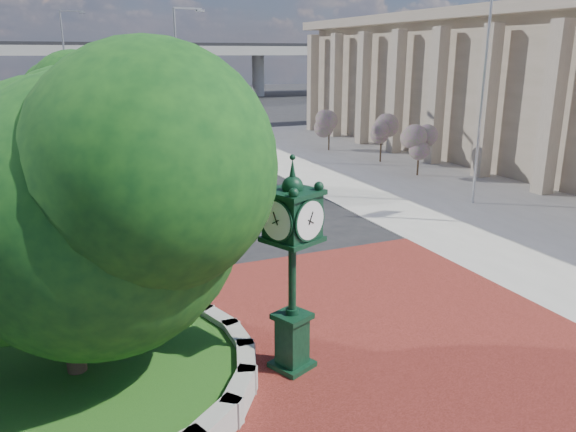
{
  "coord_description": "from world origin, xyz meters",
  "views": [
    {
      "loc": [
        -5.08,
        -10.23,
        6.2
      ],
      "look_at": [
        0.02,
        1.5,
        2.47
      ],
      "focal_mm": 35.0,
      "sensor_mm": 36.0,
      "label": 1
    }
  ],
  "objects_px": {
    "post_clock": "(292,259)",
    "parked_car": "(149,118)",
    "street_lamp_far": "(68,59)",
    "street_lamp_near": "(180,72)",
    "flagpole_b": "(484,85)"
  },
  "relations": [
    {
      "from": "street_lamp_near",
      "to": "post_clock",
      "type": "bearing_deg",
      "value": -98.45
    },
    {
      "from": "flagpole_b",
      "to": "post_clock",
      "type": "bearing_deg",
      "value": -144.44
    },
    {
      "from": "post_clock",
      "to": "parked_car",
      "type": "relative_size",
      "value": 0.92
    },
    {
      "from": "post_clock",
      "to": "street_lamp_far",
      "type": "bearing_deg",
      "value": 91.83
    },
    {
      "from": "post_clock",
      "to": "flagpole_b",
      "type": "xyz_separation_m",
      "value": [
        12.37,
        8.84,
        2.56
      ]
    },
    {
      "from": "post_clock",
      "to": "flagpole_b",
      "type": "bearing_deg",
      "value": 35.56
    },
    {
      "from": "street_lamp_near",
      "to": "parked_car",
      "type": "bearing_deg",
      "value": 87.37
    },
    {
      "from": "flagpole_b",
      "to": "street_lamp_near",
      "type": "xyz_separation_m",
      "value": [
        -8.75,
        15.51,
        0.16
      ]
    },
    {
      "from": "parked_car",
      "to": "flagpole_b",
      "type": "height_order",
      "value": "flagpole_b"
    },
    {
      "from": "parked_car",
      "to": "flagpole_b",
      "type": "xyz_separation_m",
      "value": [
        8.03,
        -31.23,
        4.14
      ]
    },
    {
      "from": "post_clock",
      "to": "street_lamp_far",
      "type": "distance_m",
      "value": 45.84
    },
    {
      "from": "parked_car",
      "to": "street_lamp_near",
      "type": "bearing_deg",
      "value": -98.06
    },
    {
      "from": "flagpole_b",
      "to": "street_lamp_far",
      "type": "bearing_deg",
      "value": 110.57
    },
    {
      "from": "parked_car",
      "to": "street_lamp_near",
      "type": "relative_size",
      "value": 0.54
    },
    {
      "from": "post_clock",
      "to": "street_lamp_far",
      "type": "xyz_separation_m",
      "value": [
        -1.46,
        45.7,
        3.34
      ]
    }
  ]
}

